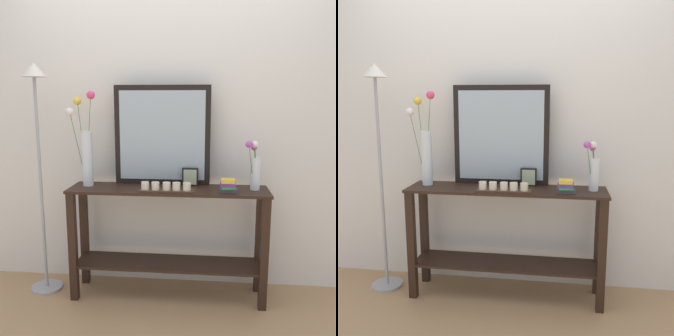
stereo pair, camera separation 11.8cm
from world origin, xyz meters
TOP-DOWN VIEW (x-y plane):
  - ground_plane at (0.00, 0.00)m, footprint 7.00×6.00m
  - wall_back at (0.00, 0.29)m, footprint 6.40×0.08m
  - console_table at (0.00, 0.00)m, footprint 1.46×0.34m
  - mirror_leaning at (-0.06, 0.14)m, footprint 0.72×0.03m
  - tall_vase_left at (-0.62, 0.05)m, footprint 0.21×0.20m
  - vase_right at (0.62, 0.01)m, footprint 0.12×0.13m
  - candle_tray at (-0.00, -0.10)m, footprint 0.39×0.09m
  - picture_frame_small at (0.16, 0.09)m, footprint 0.12×0.01m
  - book_stack at (0.43, -0.07)m, footprint 0.13×0.09m
  - floor_lamp at (-0.97, 0.00)m, footprint 0.24×0.24m

SIDE VIEW (x-z plane):
  - ground_plane at x=0.00m, z-range -0.02..0.00m
  - console_table at x=0.00m, z-range 0.10..0.94m
  - candle_tray at x=0.00m, z-range 0.84..0.90m
  - book_stack at x=0.43m, z-range 0.84..0.94m
  - picture_frame_small at x=0.16m, z-range 0.84..0.98m
  - vase_right at x=0.62m, z-range 0.83..1.19m
  - tall_vase_left at x=-0.62m, z-range 0.78..1.49m
  - floor_lamp at x=-0.97m, z-range 0.31..2.05m
  - mirror_leaning at x=-0.06m, z-range 0.84..1.59m
  - wall_back at x=0.00m, z-range 0.00..2.70m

